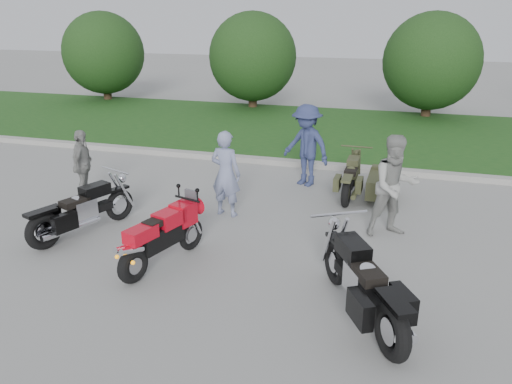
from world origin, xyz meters
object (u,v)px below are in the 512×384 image
(sportbike_red, at_px, (161,236))
(cruiser_left, at_px, (79,213))
(person_grey, at_px, (395,186))
(person_denim, at_px, (306,146))
(cruiser_right, at_px, (365,287))
(person_stripe, at_px, (226,174))
(person_back, at_px, (83,165))
(cruiser_sidecar, at_px, (367,182))

(sportbike_red, relative_size, cruiser_left, 0.86)
(person_grey, height_order, person_denim, person_denim)
(cruiser_right, distance_m, person_grey, 3.01)
(cruiser_left, distance_m, person_stripe, 2.88)
(cruiser_right, bearing_deg, person_denim, 79.66)
(cruiser_left, relative_size, person_stripe, 1.25)
(person_back, bearing_deg, cruiser_sidecar, -87.69)
(cruiser_sidecar, bearing_deg, cruiser_right, -84.89)
(sportbike_red, height_order, person_stripe, person_stripe)
(sportbike_red, relative_size, cruiser_right, 0.83)
(cruiser_left, bearing_deg, cruiser_right, 6.94)
(person_grey, bearing_deg, person_stripe, 151.64)
(person_stripe, relative_size, person_back, 1.14)
(person_stripe, relative_size, person_denim, 0.91)
(cruiser_sidecar, relative_size, person_grey, 1.11)
(cruiser_sidecar, bearing_deg, person_denim, 160.88)
(cruiser_left, bearing_deg, cruiser_sidecar, 55.81)
(person_denim, relative_size, person_back, 1.25)
(cruiser_left, relative_size, cruiser_right, 0.96)
(cruiser_left, height_order, person_back, person_back)
(cruiser_sidecar, relative_size, person_back, 1.36)
(sportbike_red, distance_m, person_back, 3.91)
(person_grey, bearing_deg, person_back, 151.82)
(cruiser_left, distance_m, cruiser_sidecar, 6.07)
(cruiser_right, relative_size, person_stripe, 1.30)
(cruiser_right, xyz_separation_m, person_stripe, (-3.03, 3.01, 0.38))
(person_stripe, distance_m, person_denim, 2.62)
(cruiser_right, bearing_deg, person_stripe, 105.82)
(cruiser_right, bearing_deg, person_grey, 55.72)
(cruiser_left, xyz_separation_m, cruiser_right, (5.30, -1.28, 0.05))
(sportbike_red, bearing_deg, person_back, 158.73)
(person_denim, bearing_deg, person_back, -126.83)
(sportbike_red, bearing_deg, cruiser_right, 5.80)
(person_stripe, bearing_deg, cruiser_right, 143.75)
(cruiser_sidecar, xyz_separation_m, person_grey, (0.59, -1.82, 0.57))
(person_stripe, height_order, person_denim, person_denim)
(cruiser_sidecar, xyz_separation_m, person_stripe, (-2.69, -1.78, 0.50))
(cruiser_right, distance_m, cruiser_sidecar, 4.80)
(person_stripe, bearing_deg, cruiser_left, 45.78)
(cruiser_left, xyz_separation_m, person_back, (-1.08, 1.75, 0.32))
(person_grey, relative_size, person_denim, 0.98)
(person_stripe, bearing_deg, person_grey, -172.19)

